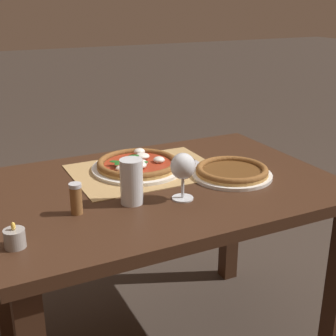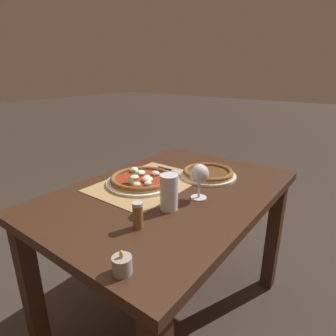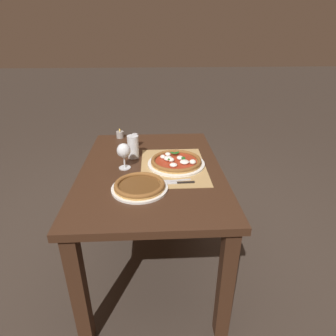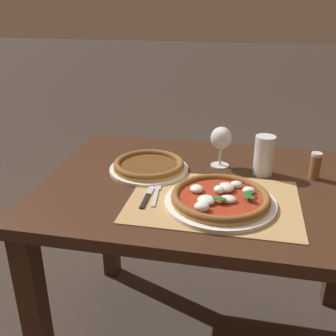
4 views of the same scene
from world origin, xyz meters
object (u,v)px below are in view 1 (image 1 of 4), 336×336
at_px(pint_glass, 132,182).
at_px(votive_candle, 15,239).
at_px(pepper_shaker, 76,198).
at_px(pizza_far, 232,172).
at_px(pizza_near, 138,165).
at_px(knife, 196,162).
at_px(wine_glass, 182,168).
at_px(fork, 192,164).

bearing_deg(pint_glass, votive_candle, 18.18).
bearing_deg(pepper_shaker, pizza_far, -174.92).
distance_m(pizza_near, pizza_far, 0.35).
relative_size(pint_glass, votive_candle, 2.01).
height_order(pizza_far, knife, pizza_far).
bearing_deg(pint_glass, wine_glass, 164.44).
distance_m(pizza_far, votive_candle, 0.81).
relative_size(pizza_far, knife, 1.35).
relative_size(pizza_near, pepper_shaker, 3.56).
distance_m(pint_glass, votive_candle, 0.40).
height_order(wine_glass, votive_candle, wine_glass).
height_order(pint_glass, votive_candle, pint_glass).
distance_m(wine_glass, votive_candle, 0.54).
bearing_deg(wine_glass, pint_glass, -15.56).
xyz_separation_m(knife, votive_candle, (0.74, 0.36, 0.02)).
relative_size(pizza_far, wine_glass, 1.88).
height_order(knife, votive_candle, votive_candle).
xyz_separation_m(fork, pepper_shaker, (0.52, 0.22, 0.04)).
distance_m(pizza_near, pepper_shaker, 0.41).
distance_m(pizza_far, pepper_shaker, 0.59).
bearing_deg(votive_candle, pint_glass, -161.82).
xyz_separation_m(wine_glass, fork, (-0.19, -0.27, -0.10)).
relative_size(knife, votive_candle, 2.99).
bearing_deg(knife, votive_candle, 25.99).
relative_size(wine_glass, fork, 0.77).
bearing_deg(pepper_shaker, wine_glass, 172.29).
height_order(pizza_far, pepper_shaker, pepper_shaker).
distance_m(pizza_near, pint_glass, 0.30).
bearing_deg(pizza_far, pizza_near, -36.89).
height_order(pizza_far, pint_glass, pint_glass).
bearing_deg(votive_candle, fork, -154.01).
bearing_deg(fork, knife, -153.85).
xyz_separation_m(pint_glass, knife, (-0.36, -0.24, -0.06)).
bearing_deg(votive_candle, pepper_shaker, -147.77).
distance_m(wine_glass, pint_glass, 0.16).
distance_m(fork, pepper_shaker, 0.57).
relative_size(votive_candle, pepper_shaker, 0.74).
distance_m(knife, votive_candle, 0.83).
bearing_deg(pizza_far, fork, -67.85).
xyz_separation_m(pizza_far, pint_glass, (0.41, 0.05, 0.05)).
bearing_deg(knife, pepper_shaker, 23.50).
relative_size(pizza_far, pint_glass, 2.01).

